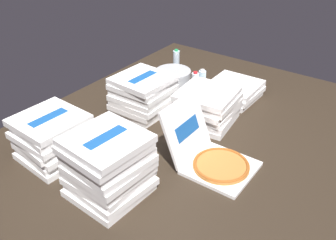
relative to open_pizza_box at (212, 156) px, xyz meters
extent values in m
cube|color=#2D2319|center=(0.16, 0.33, -0.09)|extent=(3.20, 2.40, 0.02)
cube|color=white|center=(0.00, -0.07, -0.06)|extent=(0.41, 0.41, 0.02)
cylinder|color=#B77033|center=(0.00, -0.07, -0.04)|extent=(0.37, 0.37, 0.02)
torus|color=#9C501E|center=(0.00, -0.07, -0.03)|extent=(0.36, 0.36, 0.02)
cube|color=white|center=(0.00, 0.20, 0.14)|extent=(0.41, 0.17, 0.39)
cube|color=#19519E|center=(0.00, 0.19, 0.14)|extent=(0.24, 0.04, 0.10)
cube|color=white|center=(0.94, 0.33, -0.05)|extent=(0.41, 0.41, 0.04)
cube|color=white|center=(0.95, 0.32, -0.01)|extent=(0.41, 0.41, 0.04)
cube|color=white|center=(0.96, 0.32, 0.03)|extent=(0.41, 0.41, 0.04)
cube|color=white|center=(0.30, 0.82, -0.05)|extent=(0.42, 0.42, 0.04)
cube|color=white|center=(0.29, 0.82, -0.01)|extent=(0.41, 0.41, 0.04)
cube|color=#19519E|center=(0.29, 0.82, 0.01)|extent=(0.26, 0.08, 0.00)
cube|color=white|center=(0.29, 0.80, 0.03)|extent=(0.41, 0.41, 0.04)
cube|color=white|center=(0.29, 0.81, 0.08)|extent=(0.42, 0.42, 0.04)
cube|color=#19519E|center=(0.29, 0.81, 0.10)|extent=(0.27, 0.08, 0.00)
cube|color=white|center=(0.30, 0.80, 0.12)|extent=(0.41, 0.41, 0.04)
cube|color=white|center=(0.30, 0.81, 0.17)|extent=(0.41, 0.41, 0.04)
cube|color=white|center=(0.29, 0.81, 0.21)|extent=(0.43, 0.43, 0.04)
cube|color=#19519E|center=(0.29, 0.81, 0.23)|extent=(0.27, 0.09, 0.00)
cube|color=white|center=(-0.54, 0.91, -0.05)|extent=(0.44, 0.44, 0.04)
cube|color=white|center=(-0.52, 0.91, -0.01)|extent=(0.46, 0.46, 0.04)
cube|color=#19519E|center=(-0.52, 0.91, 0.01)|extent=(0.27, 0.11, 0.00)
cube|color=white|center=(-0.53, 0.90, 0.03)|extent=(0.43, 0.43, 0.04)
cube|color=#19519E|center=(-0.53, 0.90, 0.06)|extent=(0.27, 0.09, 0.00)
cube|color=white|center=(-0.53, 0.91, 0.08)|extent=(0.46, 0.46, 0.04)
cube|color=#19519E|center=(-0.53, 0.91, 0.10)|extent=(0.27, 0.11, 0.00)
cube|color=white|center=(-0.54, 0.91, 0.12)|extent=(0.42, 0.42, 0.04)
cube|color=white|center=(-0.52, 0.91, 0.17)|extent=(0.45, 0.45, 0.04)
cube|color=white|center=(-0.53, 0.91, 0.21)|extent=(0.43, 0.43, 0.04)
cube|color=#19519E|center=(-0.53, 0.91, 0.23)|extent=(0.27, 0.09, 0.00)
cube|color=white|center=(-0.58, 0.37, -0.05)|extent=(0.43, 0.43, 0.04)
cube|color=white|center=(-0.57, 0.36, -0.01)|extent=(0.44, 0.44, 0.04)
cube|color=#19519E|center=(-0.57, 0.36, 0.01)|extent=(0.27, 0.10, 0.00)
cube|color=white|center=(-0.56, 0.37, 0.03)|extent=(0.41, 0.41, 0.04)
cube|color=white|center=(-0.57, 0.37, 0.08)|extent=(0.43, 0.43, 0.04)
cube|color=white|center=(-0.57, 0.36, 0.12)|extent=(0.43, 0.43, 0.04)
cube|color=white|center=(-0.57, 0.36, 0.17)|extent=(0.45, 0.45, 0.04)
cube|color=white|center=(-0.56, 0.37, 0.21)|extent=(0.45, 0.45, 0.04)
cube|color=white|center=(-0.58, 0.37, 0.25)|extent=(0.44, 0.44, 0.04)
cube|color=white|center=(-0.57, 0.36, 0.30)|extent=(0.44, 0.44, 0.04)
cube|color=#19519E|center=(-0.57, 0.36, 0.32)|extent=(0.27, 0.10, 0.00)
cube|color=white|center=(0.46, 0.31, -0.05)|extent=(0.45, 0.45, 0.04)
cube|color=#19519E|center=(0.46, 0.31, -0.03)|extent=(0.27, 0.10, 0.00)
cube|color=white|center=(0.46, 0.31, -0.01)|extent=(0.45, 0.45, 0.04)
cube|color=#19519E|center=(0.46, 0.31, 0.01)|extent=(0.27, 0.11, 0.00)
cube|color=white|center=(0.47, 0.31, 0.03)|extent=(0.42, 0.42, 0.04)
cube|color=#19519E|center=(0.47, 0.31, 0.06)|extent=(0.27, 0.08, 0.00)
cube|color=white|center=(0.46, 0.31, 0.08)|extent=(0.41, 0.41, 0.04)
cube|color=#19519E|center=(0.46, 0.31, 0.10)|extent=(0.26, 0.08, 0.00)
cube|color=white|center=(0.46, 0.30, 0.12)|extent=(0.44, 0.44, 0.04)
cube|color=white|center=(0.45, 0.31, 0.17)|extent=(0.44, 0.44, 0.04)
cylinder|color=#B7BABF|center=(0.83, 0.89, 0.00)|extent=(0.33, 0.33, 0.15)
cylinder|color=white|center=(0.76, 0.60, 0.03)|extent=(0.07, 0.07, 0.22)
cylinder|color=red|center=(0.76, 0.60, 0.15)|extent=(0.04, 0.04, 0.02)
cylinder|color=silver|center=(0.83, 0.58, 0.03)|extent=(0.07, 0.07, 0.22)
cylinder|color=white|center=(0.83, 0.58, 0.15)|extent=(0.04, 0.04, 0.02)
cylinder|color=silver|center=(0.55, 0.98, 0.03)|extent=(0.07, 0.07, 0.22)
cylinder|color=red|center=(0.55, 0.98, 0.15)|extent=(0.04, 0.04, 0.02)
cylinder|color=silver|center=(1.09, 1.03, 0.03)|extent=(0.07, 0.07, 0.22)
cylinder|color=#239951|center=(1.09, 1.03, 0.15)|extent=(0.04, 0.04, 0.02)
camera|label=1|loc=(-1.72, -0.89, 1.47)|focal=39.53mm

